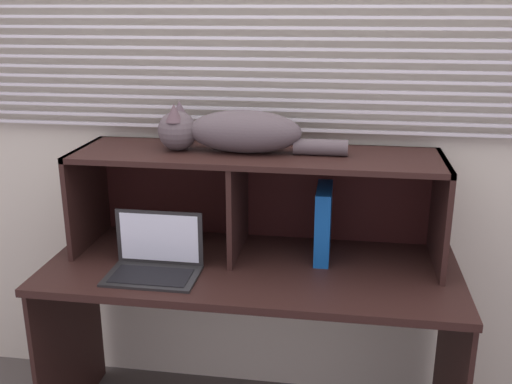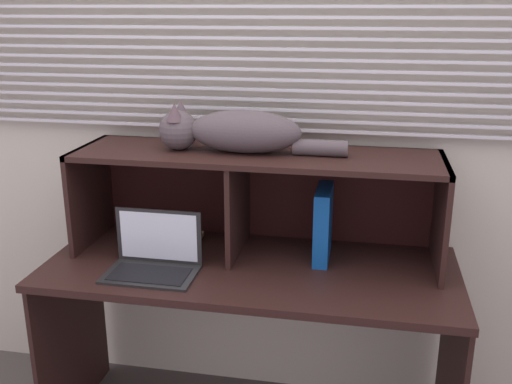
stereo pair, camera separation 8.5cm
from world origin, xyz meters
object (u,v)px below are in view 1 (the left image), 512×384
laptop (155,261)px  binder_upright (323,223)px  book_stack (175,243)px  cat (232,131)px

laptop → binder_upright: size_ratio=1.17×
binder_upright → book_stack: (-0.61, 0.00, -0.13)m
laptop → binder_upright: binder_upright is taller
cat → laptop: size_ratio=2.17×
cat → binder_upright: bearing=-0.0°
cat → binder_upright: size_ratio=2.54×
cat → binder_upright: cat is taller
book_stack → cat: bearing=-1.1°
book_stack → binder_upright: bearing=-0.4°
laptop → book_stack: 0.25m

